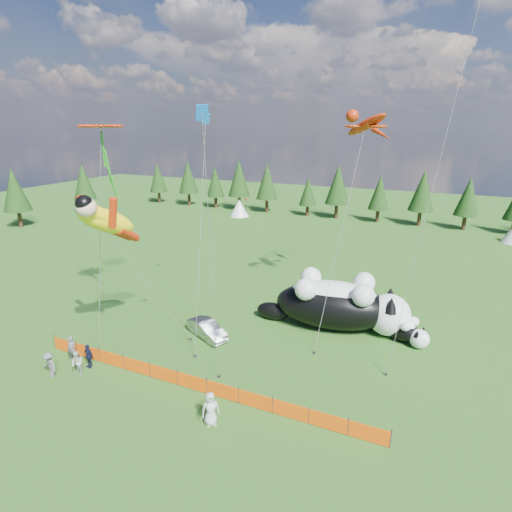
{
  "coord_description": "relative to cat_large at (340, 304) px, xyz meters",
  "views": [
    {
      "loc": [
        11.31,
        -19.45,
        14.63
      ],
      "look_at": [
        0.96,
        4.0,
        6.21
      ],
      "focal_mm": 28.0,
      "sensor_mm": 36.0,
      "label": 1
    }
  ],
  "objects": [
    {
      "name": "diamond_kite_a",
      "position": [
        -10.07,
        -1.64,
        12.4
      ],
      "size": [
        2.86,
        7.13,
        16.46
      ],
      "color": "blue",
      "rests_on": "ground"
    },
    {
      "name": "flower_kite",
      "position": [
        -15.61,
        -5.92,
        12.42
      ],
      "size": [
        3.86,
        6.23,
        15.13
      ],
      "color": "#B62609",
      "rests_on": "ground"
    },
    {
      "name": "safety_fence",
      "position": [
        -6.08,
        -10.91,
        -1.48
      ],
      "size": [
        22.06,
        0.06,
        1.1
      ],
      "color": "#262626",
      "rests_on": "ground"
    },
    {
      "name": "tree_line",
      "position": [
        -6.08,
        37.09,
        2.02
      ],
      "size": [
        90.0,
        4.0,
        8.0
      ],
      "primitive_type": null,
      "color": "black",
      "rests_on": "ground"
    },
    {
      "name": "ground",
      "position": [
        -6.08,
        -7.91,
        -1.98
      ],
      "size": [
        160.0,
        160.0,
        0.0
      ],
      "primitive_type": "plane",
      "color": "#0D390A",
      "rests_on": "ground"
    },
    {
      "name": "spectator_c",
      "position": [
        -13.32,
        -11.57,
        -1.19
      ],
      "size": [
        0.99,
        0.62,
        1.59
      ],
      "primitive_type": "imported",
      "rotation": [
        0.0,
        0.0,
        -0.16
      ],
      "color": "black",
      "rests_on": "ground"
    },
    {
      "name": "car",
      "position": [
        -8.4,
        -5.25,
        -1.37
      ],
      "size": [
        3.86,
        2.74,
        1.21
      ],
      "primitive_type": "imported",
      "rotation": [
        0.0,
        0.0,
        1.12
      ],
      "color": "#A5A5A9",
      "rests_on": "ground"
    },
    {
      "name": "superhero_kite",
      "position": [
        -12.84,
        -9.12,
        7.05
      ],
      "size": [
        6.15,
        5.7,
        11.68
      ],
      "color": "#FFE80D",
      "rests_on": "ground"
    },
    {
      "name": "festival_tents",
      "position": [
        4.92,
        32.09,
        -0.58
      ],
      "size": [
        50.0,
        3.2,
        2.8
      ],
      "primitive_type": null,
      "color": "white",
      "rests_on": "ground"
    },
    {
      "name": "spectator_d",
      "position": [
        -14.66,
        -13.32,
        -1.16
      ],
      "size": [
        1.12,
        0.67,
        1.64
      ],
      "primitive_type": "imported",
      "rotation": [
        0.0,
        0.0,
        -0.12
      ],
      "color": "#5B5B60",
      "rests_on": "ground"
    },
    {
      "name": "gecko_kite",
      "position": [
        0.12,
        4.53,
        12.67
      ],
      "size": [
        6.47,
        12.03,
        17.01
      ],
      "color": "#B62609",
      "rests_on": "ground"
    },
    {
      "name": "spectator_e",
      "position": [
        -3.68,
        -12.92,
        -1.04
      ],
      "size": [
        1.07,
        1.06,
        1.87
      ],
      "primitive_type": "imported",
      "rotation": [
        0.0,
        0.0,
        0.77
      ],
      "color": "beige",
      "rests_on": "ground"
    },
    {
      "name": "cat_small",
      "position": [
        4.36,
        0.1,
        -1.12
      ],
      "size": [
        4.64,
        3.32,
        1.81
      ],
      "rotation": [
        0.0,
        0.0,
        -0.49
      ],
      "color": "black",
      "rests_on": "ground"
    },
    {
      "name": "spectator_a",
      "position": [
        -14.78,
        -11.51,
        -1.09
      ],
      "size": [
        0.72,
        0.55,
        1.78
      ],
      "primitive_type": "imported",
      "rotation": [
        0.0,
        0.0,
        0.21
      ],
      "color": "#5B5B60",
      "rests_on": "ground"
    },
    {
      "name": "cat_large",
      "position": [
        0.0,
        0.0,
        0.0
      ],
      "size": [
        11.52,
        5.15,
        4.17
      ],
      "rotation": [
        0.0,
        0.0,
        0.13
      ],
      "color": "black",
      "rests_on": "ground"
    },
    {
      "name": "diamond_kite_c",
      "position": [
        -5.38,
        -9.76,
        12.62
      ],
      "size": [
        0.96,
        1.04,
        16.01
      ],
      "color": "blue",
      "rests_on": "ground"
    },
    {
      "name": "spectator_b",
      "position": [
        -13.32,
        -12.45,
        -1.2
      ],
      "size": [
        0.79,
        0.51,
        1.56
      ],
      "primitive_type": "imported",
      "rotation": [
        0.0,
        0.0,
        -0.08
      ],
      "color": "beige",
      "rests_on": "ground"
    },
    {
      "name": "diamond_kite_b",
      "position": [
        6.28,
        0.34,
        18.73
      ],
      "size": [
        2.74,
        6.18,
        23.17
      ],
      "color": "#0B8A73",
      "rests_on": "ground"
    }
  ]
}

